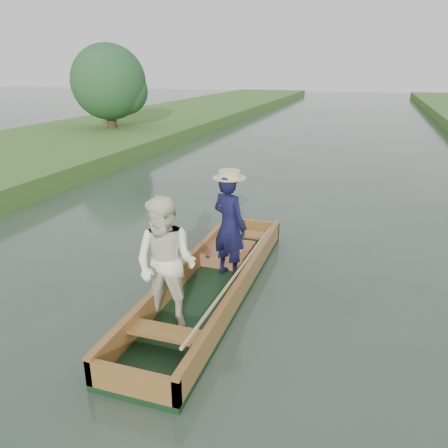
% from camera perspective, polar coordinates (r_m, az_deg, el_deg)
% --- Properties ---
extents(ground, '(120.00, 120.00, 0.00)m').
position_cam_1_polar(ground, '(6.93, -1.58, -9.03)').
color(ground, '#283D30').
rests_on(ground, ground).
extents(trees_far, '(22.81, 14.03, 4.38)m').
position_cam_1_polar(trees_far, '(15.18, 20.92, 15.51)').
color(trees_far, '#47331E').
rests_on(trees_far, ground).
extents(punt, '(1.22, 5.00, 1.86)m').
position_cam_1_polar(punt, '(6.43, -3.07, -4.94)').
color(punt, black).
rests_on(punt, ground).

